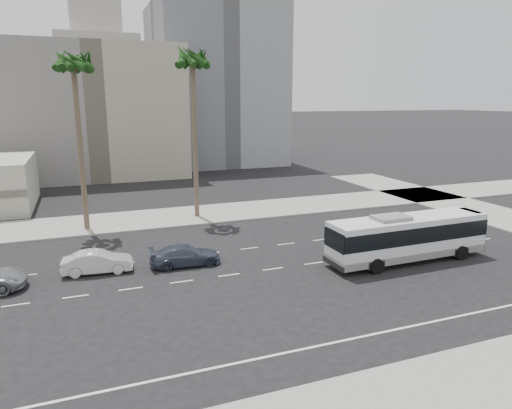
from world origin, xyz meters
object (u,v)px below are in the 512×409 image
palm_mid (73,66)px  palm_near (193,63)px  city_bus (408,236)px  car_a (185,255)px  car_b (98,262)px

palm_mid → palm_near: bearing=5.4°
city_bus → palm_near: bearing=121.6°
car_a → city_bus: bearing=-105.3°
car_b → palm_mid: bearing=8.1°
city_bus → car_b: size_ratio=2.67×
car_b → palm_near: bearing=-33.3°
city_bus → palm_near: size_ratio=0.75×
city_bus → palm_near: palm_near is taller
car_a → car_b: car_b is taller
city_bus → palm_near: 23.13m
car_a → car_b: bearing=85.8°
city_bus → palm_mid: palm_mid is taller
city_bus → car_b: city_bus is taller
palm_near → city_bus: bearing=-57.5°
city_bus → car_b: 20.50m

